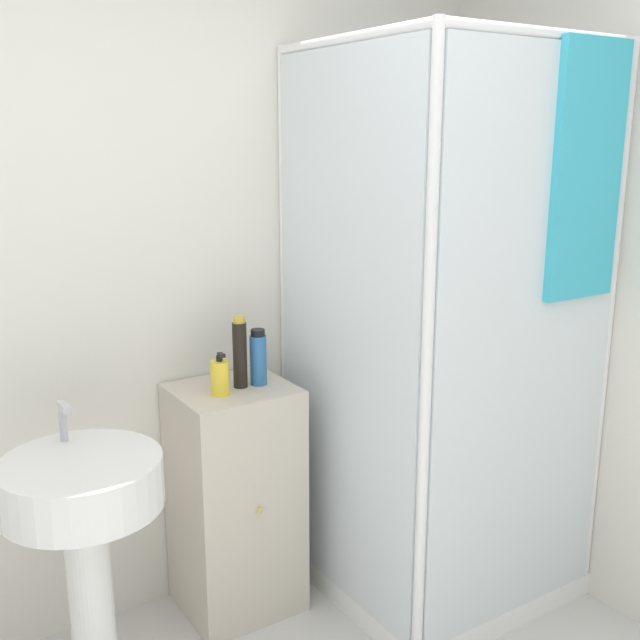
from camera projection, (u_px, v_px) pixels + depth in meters
wall_back at (75, 292)px, 2.55m from camera, size 6.40×0.06×2.50m
shower_enclosure at (439, 453)px, 2.86m from camera, size 0.89×0.92×2.09m
vanity_cabinet at (235, 499)px, 2.81m from camera, size 0.42×0.40×0.88m
sink at (84, 519)px, 2.22m from camera, size 0.48×0.48×0.99m
soap_dispenser at (220, 377)px, 2.61m from camera, size 0.07×0.07×0.16m
shampoo_bottle_tall_black at (240, 353)px, 2.68m from camera, size 0.05×0.05×0.26m
shampoo_bottle_blue at (258, 358)px, 2.71m from camera, size 0.06×0.06×0.21m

